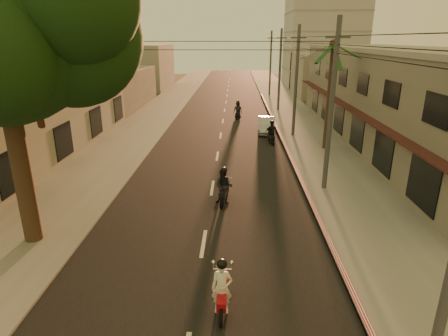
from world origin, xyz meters
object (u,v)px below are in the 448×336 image
(scooter_red, at_px, (222,289))
(parked_car, at_px, (266,125))
(broadleaf_tree, at_px, (7,22))
(scooter_mid_b, at_px, (271,133))
(palm_tree, at_px, (333,50))
(scooter_mid_a, at_px, (224,187))
(scooter_far_a, at_px, (238,111))

(scooter_red, height_order, parked_car, scooter_red)
(broadleaf_tree, distance_m, scooter_red, 11.50)
(broadleaf_tree, bearing_deg, scooter_mid_b, 55.17)
(scooter_mid_b, xyz_separation_m, parked_car, (-0.12, 3.71, -0.18))
(broadleaf_tree, xyz_separation_m, palm_tree, (14.61, 13.86, -1.33))
(scooter_mid_a, height_order, scooter_mid_b, scooter_mid_a)
(broadleaf_tree, relative_size, parked_car, 2.91)
(palm_tree, distance_m, scooter_red, 20.34)
(broadleaf_tree, relative_size, scooter_far_a, 6.24)
(palm_tree, xyz_separation_m, scooter_red, (-7.10, -17.97, -6.35))
(palm_tree, xyz_separation_m, scooter_mid_a, (-7.29, -10.01, -6.27))
(palm_tree, height_order, parked_car, palm_tree)
(broadleaf_tree, xyz_separation_m, scooter_mid_b, (10.74, 15.44, -7.63))
(scooter_red, bearing_deg, broadleaf_tree, 151.20)
(broadleaf_tree, bearing_deg, scooter_far_a, 72.07)
(broadleaf_tree, height_order, scooter_mid_b, broadleaf_tree)
(scooter_mid_b, distance_m, parked_car, 3.72)
(scooter_mid_b, bearing_deg, broadleaf_tree, -132.19)
(scooter_mid_b, relative_size, scooter_far_a, 0.98)
(scooter_mid_b, bearing_deg, scooter_far_a, 97.83)
(broadleaf_tree, height_order, palm_tree, broadleaf_tree)
(scooter_mid_a, distance_m, parked_car, 15.65)
(scooter_mid_a, height_order, parked_car, scooter_mid_a)
(scooter_red, distance_m, parked_car, 23.47)
(scooter_mid_a, relative_size, parked_car, 0.47)
(scooter_red, bearing_deg, parked_car, 82.32)
(scooter_mid_a, height_order, scooter_far_a, scooter_mid_a)
(palm_tree, relative_size, scooter_far_a, 4.23)
(scooter_red, height_order, scooter_far_a, scooter_far_a)
(scooter_mid_b, xyz_separation_m, scooter_far_a, (-2.62, 9.65, 0.02))
(broadleaf_tree, relative_size, scooter_mid_a, 6.15)
(scooter_red, xyz_separation_m, scooter_far_a, (0.61, 29.21, 0.06))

